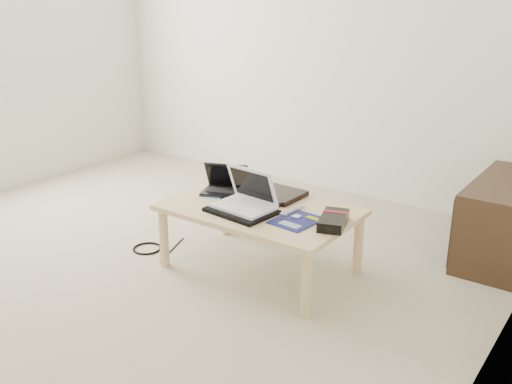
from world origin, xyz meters
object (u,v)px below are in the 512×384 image
Objects in this scene: gpu_box at (333,220)px; white_laptop at (246,199)px; media_cabinet at (504,220)px; netbook at (226,186)px; coffee_table at (260,215)px.

white_laptop is at bearing -170.35° from gpu_box.
netbook is at bearing -147.43° from media_cabinet.
coffee_table is at bearing -16.47° from netbook.
white_laptop is (-1.18, -1.11, 0.22)m from media_cabinet.
netbook is (-1.46, -0.94, 0.19)m from media_cabinet.
gpu_box is at bearing 9.65° from white_laptop.
netbook is (-0.33, 0.10, 0.09)m from coffee_table.
media_cabinet is 1.23m from gpu_box.
white_laptop is at bearing -136.58° from media_cabinet.
white_laptop is 0.53m from gpu_box.
netbook is 0.34m from white_laptop.
coffee_table is at bearing 64.51° from white_laptop.
coffee_table is 3.78× the size of gpu_box.
coffee_table is 3.11× the size of white_laptop.
media_cabinet is at bearing 32.57° from netbook.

